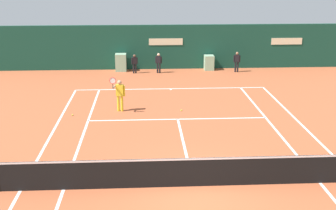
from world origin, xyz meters
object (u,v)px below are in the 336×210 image
at_px(ball_kid_right_post, 237,60).
at_px(ball_kid_centre_post, 135,62).
at_px(player_on_baseline, 120,93).
at_px(ball_kid_left_post, 159,62).
at_px(tennis_ball_by_sideline, 72,115).
at_px(tennis_ball_near_service_line, 181,110).

relative_size(ball_kid_right_post, ball_kid_centre_post, 1.08).
bearing_deg(ball_kid_right_post, player_on_baseline, 53.65).
height_order(player_on_baseline, ball_kid_right_post, player_on_baseline).
distance_m(player_on_baseline, ball_kid_left_post, 8.25).
relative_size(ball_kid_left_post, ball_kid_centre_post, 1.05).
bearing_deg(ball_kid_right_post, tennis_ball_by_sideline, 48.12).
xyz_separation_m(player_on_baseline, ball_kid_left_post, (2.11, 7.97, -0.16)).
xyz_separation_m(ball_kid_left_post, tennis_ball_by_sideline, (-4.28, -8.54, -0.71)).
bearing_deg(tennis_ball_by_sideline, ball_kid_centre_post, 72.29).
bearing_deg(player_on_baseline, tennis_ball_by_sideline, 22.36).
distance_m(ball_kid_right_post, ball_kid_centre_post, 6.65).
xyz_separation_m(player_on_baseline, ball_kid_centre_post, (0.56, 7.97, -0.19)).
distance_m(ball_kid_left_post, tennis_ball_near_service_line, 8.18).
xyz_separation_m(ball_kid_right_post, ball_kid_centre_post, (-6.65, -0.00, -0.06)).
height_order(player_on_baseline, tennis_ball_by_sideline, player_on_baseline).
relative_size(ball_kid_left_post, tennis_ball_near_service_line, 19.05).
bearing_deg(ball_kid_right_post, ball_kid_left_post, 5.82).
relative_size(player_on_baseline, ball_kid_left_post, 1.36).
height_order(tennis_ball_by_sideline, tennis_ball_near_service_line, same).
bearing_deg(ball_kid_centre_post, tennis_ball_near_service_line, 97.93).
relative_size(ball_kid_centre_post, tennis_ball_near_service_line, 18.13).
distance_m(ball_kid_right_post, ball_kid_left_post, 5.10).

